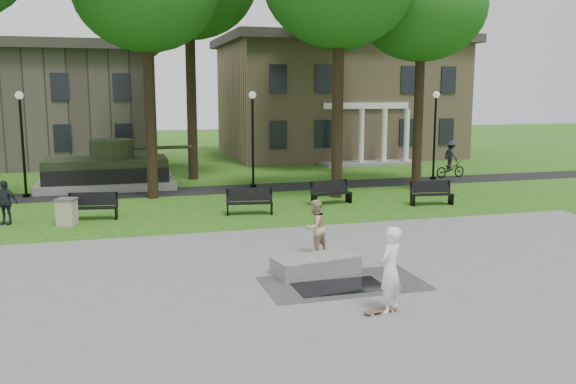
# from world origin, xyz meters

# --- Properties ---
(ground) EXTENTS (120.00, 120.00, 0.00)m
(ground) POSITION_xyz_m (0.00, 0.00, 0.00)
(ground) COLOR #225413
(ground) RESTS_ON ground
(plaza) EXTENTS (22.00, 16.00, 0.02)m
(plaza) POSITION_xyz_m (0.00, -5.00, 0.01)
(plaza) COLOR gray
(plaza) RESTS_ON ground
(footpath) EXTENTS (44.00, 2.60, 0.01)m
(footpath) POSITION_xyz_m (0.00, 12.00, 0.01)
(footpath) COLOR black
(footpath) RESTS_ON ground
(building_right) EXTENTS (17.00, 12.00, 8.60)m
(building_right) POSITION_xyz_m (10.00, 26.00, 4.34)
(building_right) COLOR #9E8460
(building_right) RESTS_ON ground
(building_left) EXTENTS (15.00, 10.00, 7.20)m
(building_left) POSITION_xyz_m (-11.00, 26.50, 3.60)
(building_left) COLOR #4C443D
(building_left) RESTS_ON ground
(tree_3) EXTENTS (6.00, 6.00, 11.19)m
(tree_3) POSITION_xyz_m (8.00, 9.50, 8.60)
(tree_3) COLOR black
(tree_3) RESTS_ON ground
(tree_5) EXTENTS (6.40, 6.40, 12.44)m
(tree_5) POSITION_xyz_m (6.50, 16.50, 9.67)
(tree_5) COLOR black
(tree_5) RESTS_ON ground
(lamp_left) EXTENTS (0.36, 0.36, 4.73)m
(lamp_left) POSITION_xyz_m (-10.00, 12.30, 2.79)
(lamp_left) COLOR black
(lamp_left) RESTS_ON ground
(lamp_mid) EXTENTS (0.36, 0.36, 4.73)m
(lamp_mid) POSITION_xyz_m (0.50, 12.30, 2.79)
(lamp_mid) COLOR black
(lamp_mid) RESTS_ON ground
(lamp_right) EXTENTS (0.36, 0.36, 4.73)m
(lamp_right) POSITION_xyz_m (10.50, 12.30, 2.79)
(lamp_right) COLOR black
(lamp_right) RESTS_ON ground
(tank_monument) EXTENTS (7.45, 3.40, 2.40)m
(tank_monument) POSITION_xyz_m (-6.46, 14.00, 0.86)
(tank_monument) COLOR gray
(tank_monument) RESTS_ON ground
(puddle) EXTENTS (2.20, 1.20, 0.00)m
(puddle) POSITION_xyz_m (-0.96, -3.65, 0.02)
(puddle) COLOR black
(puddle) RESTS_ON plaza
(concrete_block) EXTENTS (2.33, 1.33, 0.45)m
(concrete_block) POSITION_xyz_m (-1.16, -2.45, 0.24)
(concrete_block) COLOR gray
(concrete_block) RESTS_ON plaza
(skateboard) EXTENTS (0.80, 0.34, 0.07)m
(skateboard) POSITION_xyz_m (-0.75, -5.57, 0.06)
(skateboard) COLOR brown
(skateboard) RESTS_ON plaza
(skateboarder) EXTENTS (0.82, 0.77, 1.88)m
(skateboarder) POSITION_xyz_m (-0.55, -5.57, 0.96)
(skateboarder) COLOR white
(skateboarder) RESTS_ON plaza
(friend_watching) EXTENTS (0.99, 0.93, 1.62)m
(friend_watching) POSITION_xyz_m (-0.60, -0.69, 0.83)
(friend_watching) COLOR tan
(friend_watching) RESTS_ON plaza
(pedestrian_walker) EXTENTS (1.02, 0.71, 1.60)m
(pedestrian_walker) POSITION_xyz_m (-9.93, 6.36, 0.80)
(pedestrian_walker) COLOR #21242C
(pedestrian_walker) RESTS_ON ground
(cyclist) EXTENTS (1.88, 1.09, 2.03)m
(cyclist) POSITION_xyz_m (11.79, 12.73, 0.83)
(cyclist) COLOR black
(cyclist) RESTS_ON ground
(park_bench_0) EXTENTS (1.85, 0.79, 1.00)m
(park_bench_0) POSITION_xyz_m (-6.95, 6.42, 0.52)
(park_bench_0) COLOR black
(park_bench_0) RESTS_ON ground
(park_bench_1) EXTENTS (1.85, 0.82, 1.00)m
(park_bench_1) POSITION_xyz_m (-1.14, 5.77, 0.52)
(park_bench_1) COLOR black
(park_bench_1) RESTS_ON ground
(park_bench_2) EXTENTS (1.85, 0.85, 1.00)m
(park_bench_2) POSITION_xyz_m (2.67, 6.98, 0.52)
(park_bench_2) COLOR black
(park_bench_2) RESTS_ON ground
(park_bench_3) EXTENTS (1.84, 0.71, 1.00)m
(park_bench_3) POSITION_xyz_m (6.65, 5.62, 0.52)
(park_bench_3) COLOR black
(park_bench_3) RESTS_ON ground
(trash_bin) EXTENTS (0.83, 0.83, 0.96)m
(trash_bin) POSITION_xyz_m (-7.81, 5.67, 0.49)
(trash_bin) COLOR #BAB099
(trash_bin) RESTS_ON ground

